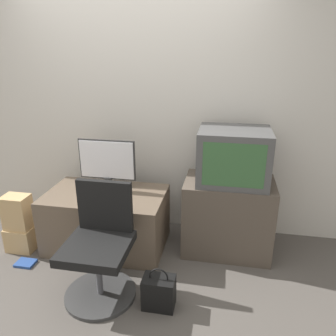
% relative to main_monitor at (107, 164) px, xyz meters
% --- Properties ---
extents(ground_plane, '(12.00, 12.00, 0.00)m').
position_rel_main_monitor_xyz_m(ground_plane, '(0.19, -0.88, -0.82)').
color(ground_plane, '#4C4742').
extents(wall_back, '(4.40, 0.05, 2.60)m').
position_rel_main_monitor_xyz_m(wall_back, '(0.19, 0.45, 0.48)').
color(wall_back, beige).
rests_on(wall_back, ground_plane).
extents(desk, '(1.13, 0.67, 0.56)m').
position_rel_main_monitor_xyz_m(desk, '(0.00, -0.11, -0.54)').
color(desk, brown).
rests_on(desk, ground_plane).
extents(side_stand, '(0.82, 0.52, 0.72)m').
position_rel_main_monitor_xyz_m(side_stand, '(1.16, 0.03, -0.47)').
color(side_stand, '#4C4238').
rests_on(side_stand, ground_plane).
extents(main_monitor, '(0.55, 0.19, 0.49)m').
position_rel_main_monitor_xyz_m(main_monitor, '(0.00, 0.00, 0.00)').
color(main_monitor, '#2D2D2D').
rests_on(main_monitor, desk).
extents(keyboard, '(0.30, 0.12, 0.01)m').
position_rel_main_monitor_xyz_m(keyboard, '(-0.04, -0.16, -0.25)').
color(keyboard, '#2D2D2D').
rests_on(keyboard, desk).
extents(mouse, '(0.05, 0.03, 0.03)m').
position_rel_main_monitor_xyz_m(mouse, '(0.18, -0.15, -0.24)').
color(mouse, '#4C4C51').
rests_on(mouse, desk).
extents(crt_tv, '(0.62, 0.51, 0.48)m').
position_rel_main_monitor_xyz_m(crt_tv, '(1.17, 0.04, 0.13)').
color(crt_tv, '#474747').
rests_on(crt_tv, side_stand).
extents(office_chair, '(0.56, 0.56, 0.90)m').
position_rel_main_monitor_xyz_m(office_chair, '(0.20, -0.75, -0.43)').
color(office_chair, '#333333').
rests_on(office_chair, ground_plane).
extents(cardboard_box_lower, '(0.26, 0.21, 0.24)m').
position_rel_main_monitor_xyz_m(cardboard_box_lower, '(-0.80, -0.33, -0.71)').
color(cardboard_box_lower, tan).
rests_on(cardboard_box_lower, ground_plane).
extents(cardboard_box_upper, '(0.24, 0.18, 0.33)m').
position_rel_main_monitor_xyz_m(cardboard_box_upper, '(-0.80, -0.33, -0.42)').
color(cardboard_box_upper, tan).
rests_on(cardboard_box_upper, cardboard_box_lower).
extents(handbag, '(0.24, 0.16, 0.34)m').
position_rel_main_monitor_xyz_m(handbag, '(0.68, -0.83, -0.69)').
color(handbag, black).
rests_on(handbag, ground_plane).
extents(book, '(0.17, 0.13, 0.02)m').
position_rel_main_monitor_xyz_m(book, '(-0.63, -0.56, -0.81)').
color(book, navy).
rests_on(book, ground_plane).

